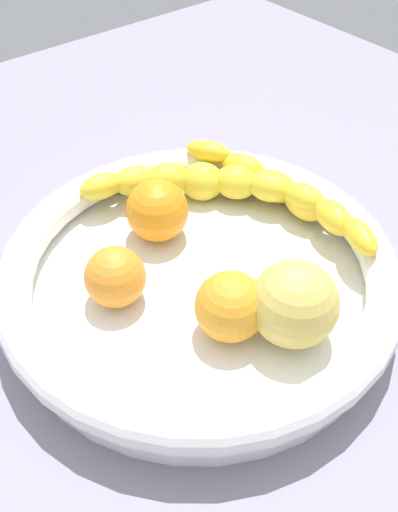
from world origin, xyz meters
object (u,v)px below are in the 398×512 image
(orange_front, at_px, (230,307))
(orange_mid_right, at_px, (157,210))
(apple_yellow, at_px, (294,304))
(banana_draped_right, at_px, (286,192))
(banana_draped_left, at_px, (202,183))
(orange_mid_left, at_px, (115,277))
(fruit_bowl, at_px, (199,276))

(orange_front, xyz_separation_m, orange_mid_right, (-0.03, -0.14, 0.00))
(apple_yellow, bearing_deg, banana_draped_right, -133.13)
(orange_mid_right, bearing_deg, apple_yellow, 93.80)
(orange_mid_right, bearing_deg, banana_draped_left, -168.95)
(banana_draped_right, height_order, orange_mid_right, orange_mid_right)
(banana_draped_left, height_order, orange_mid_right, orange_mid_right)
(banana_draped_right, relative_size, orange_mid_left, 4.55)
(orange_front, bearing_deg, banana_draped_right, -150.73)
(orange_front, distance_m, orange_mid_right, 0.14)
(orange_front, relative_size, orange_mid_left, 1.10)
(banana_draped_right, distance_m, apple_yellow, 0.16)
(banana_draped_left, distance_m, banana_draped_right, 0.09)
(orange_mid_right, bearing_deg, orange_mid_left, 30.91)
(fruit_bowl, relative_size, apple_yellow, 4.99)
(banana_draped_right, distance_m, orange_front, 0.17)
(banana_draped_left, bearing_deg, banana_draped_right, 128.83)
(banana_draped_left, relative_size, banana_draped_right, 0.77)
(fruit_bowl, bearing_deg, apple_yellow, 101.52)
(banana_draped_right, relative_size, orange_front, 4.15)
(apple_yellow, bearing_deg, orange_front, -42.60)
(orange_front, relative_size, apple_yellow, 0.82)
(orange_mid_left, distance_m, apple_yellow, 0.15)
(fruit_bowl, bearing_deg, orange_front, 74.21)
(fruit_bowl, distance_m, banana_draped_left, 0.12)
(orange_front, bearing_deg, orange_mid_right, -100.74)
(banana_draped_left, distance_m, orange_mid_right, 0.07)
(banana_draped_right, xyz_separation_m, orange_mid_right, (0.12, -0.06, 0.00))
(fruit_bowl, bearing_deg, orange_mid_left, -21.05)
(fruit_bowl, height_order, apple_yellow, apple_yellow)
(fruit_bowl, xyz_separation_m, orange_mid_left, (0.07, -0.03, 0.02))
(apple_yellow, bearing_deg, orange_mid_left, -53.87)
(fruit_bowl, height_order, orange_mid_right, orange_mid_right)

